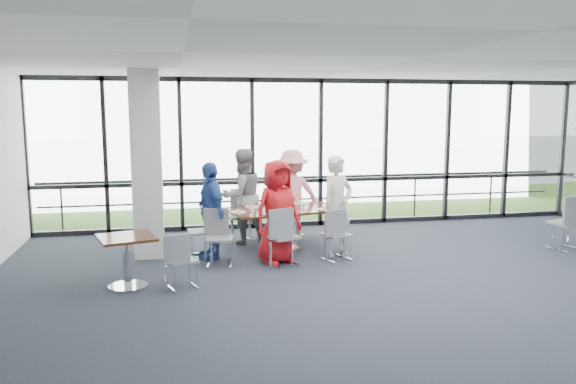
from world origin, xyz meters
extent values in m
cube|color=#232932|center=(0.00, 0.00, -0.01)|extent=(12.00, 10.00, 0.02)
cube|color=white|center=(0.00, 0.00, 3.20)|extent=(12.00, 10.00, 0.04)
cube|color=white|center=(0.00, 5.00, 1.60)|extent=(12.00, 0.10, 3.20)
cube|color=white|center=(-3.60, 3.00, 1.60)|extent=(0.50, 0.50, 3.20)
cube|color=slate|center=(0.00, 10.00, -0.02)|extent=(80.00, 70.00, 0.02)
cube|color=#2B541E|center=(0.00, 8.00, 0.01)|extent=(80.00, 5.00, 0.01)
cube|color=white|center=(4.00, 32.00, 3.00)|extent=(24.00, 10.00, 6.00)
cylinder|color=#2D2D33|center=(0.00, 5.60, 0.50)|extent=(12.00, 0.06, 0.06)
cube|color=#351D10|center=(-1.19, 3.03, 0.73)|extent=(2.17, 1.48, 0.04)
cylinder|color=silver|center=(-1.19, 3.03, 0.35)|extent=(0.12, 0.12, 0.71)
cylinder|color=silver|center=(-1.19, 3.03, 0.01)|extent=(0.56, 0.56, 0.03)
cube|color=#351D10|center=(-3.84, 1.27, 0.73)|extent=(0.93, 0.93, 0.04)
cylinder|color=silver|center=(-3.84, 1.27, 0.35)|extent=(0.12, 0.12, 0.71)
imported|color=red|center=(-1.50, 2.14, 0.86)|extent=(0.99, 0.84, 1.72)
imported|color=silver|center=(-0.38, 2.41, 0.88)|extent=(0.78, 0.70, 1.75)
imported|color=gray|center=(-1.89, 3.70, 0.90)|extent=(1.02, 0.84, 1.81)
imported|color=pink|center=(-0.87, 3.88, 0.88)|extent=(1.19, 0.70, 1.76)
imported|color=#3155A6|center=(-2.56, 2.68, 0.83)|extent=(0.80, 1.09, 1.66)
cylinder|color=white|center=(-1.63, 2.62, 0.76)|extent=(0.27, 0.27, 0.01)
cylinder|color=white|center=(-0.50, 2.79, 0.76)|extent=(0.25, 0.25, 0.01)
cylinder|color=white|center=(-1.75, 3.30, 0.76)|extent=(0.26, 0.26, 0.01)
cylinder|color=white|center=(-0.80, 3.50, 0.76)|extent=(0.25, 0.25, 0.01)
cylinder|color=white|center=(-2.06, 2.80, 0.76)|extent=(0.28, 0.28, 0.01)
cylinder|color=white|center=(-1.33, 2.73, 0.82)|extent=(0.07, 0.07, 0.15)
cylinder|color=white|center=(-0.87, 2.94, 0.82)|extent=(0.07, 0.07, 0.13)
cylinder|color=white|center=(-1.14, 3.24, 0.82)|extent=(0.07, 0.07, 0.13)
cylinder|color=white|center=(-1.84, 2.72, 0.81)|extent=(0.06, 0.06, 0.13)
cube|color=silver|center=(-1.23, 2.51, 0.75)|extent=(0.35, 0.30, 0.00)
cube|color=silver|center=(-0.34, 2.91, 0.75)|extent=(0.33, 0.25, 0.00)
cube|color=silver|center=(-1.17, 3.44, 0.75)|extent=(0.30, 0.34, 0.00)
cube|color=black|center=(-1.18, 3.10, 0.77)|extent=(0.10, 0.07, 0.04)
cylinder|color=#B70F1B|center=(-1.16, 3.07, 0.84)|extent=(0.06, 0.06, 0.18)
cylinder|color=#1C7937|center=(-1.09, 3.10, 0.85)|extent=(0.05, 0.05, 0.20)
camera|label=1|loc=(-3.15, -6.84, 2.54)|focal=35.00mm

